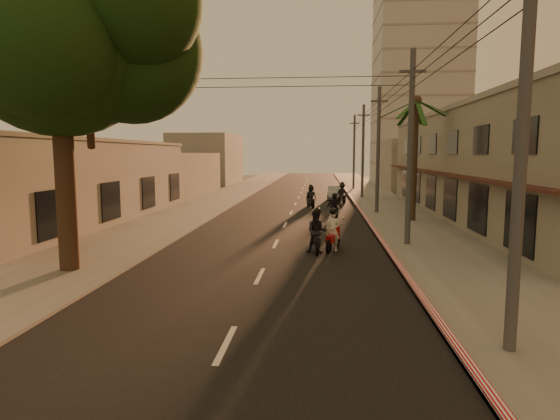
# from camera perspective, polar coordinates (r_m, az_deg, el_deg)

# --- Properties ---
(ground) EXTENTS (160.00, 160.00, 0.00)m
(ground) POSITION_cam_1_polar(r_m,az_deg,el_deg) (14.82, -3.51, -10.08)
(ground) COLOR #383023
(ground) RESTS_ON ground
(road) EXTENTS (10.00, 140.00, 0.02)m
(road) POSITION_cam_1_polar(r_m,az_deg,el_deg) (34.36, 1.36, -0.33)
(road) COLOR black
(road) RESTS_ON ground
(sidewalk_right) EXTENTS (5.00, 140.00, 0.12)m
(sidewalk_right) POSITION_cam_1_polar(r_m,az_deg,el_deg) (34.71, 13.82, -0.37)
(sidewalk_right) COLOR slate
(sidewalk_right) RESTS_ON ground
(sidewalk_left) EXTENTS (5.00, 140.00, 0.12)m
(sidewalk_left) POSITION_cam_1_polar(r_m,az_deg,el_deg) (35.60, -10.77, -0.12)
(sidewalk_left) COLOR slate
(sidewalk_left) RESTS_ON ground
(curb_stripe) EXTENTS (0.20, 60.00, 0.20)m
(curb_stripe) POSITION_cam_1_polar(r_m,az_deg,el_deg) (29.48, 10.70, -1.47)
(curb_stripe) COLOR red
(curb_stripe) RESTS_ON ground
(shophouse_row) EXTENTS (8.80, 34.20, 7.30)m
(shophouse_row) POSITION_cam_1_polar(r_m,az_deg,el_deg) (34.15, 25.32, 5.09)
(shophouse_row) COLOR gray
(shophouse_row) RESTS_ON ground
(left_building) EXTENTS (8.20, 24.20, 5.20)m
(left_building) POSITION_cam_1_polar(r_m,az_deg,el_deg) (32.35, -24.95, 3.19)
(left_building) COLOR gray
(left_building) RESTS_ON ground
(distant_tower) EXTENTS (12.10, 12.10, 28.00)m
(distant_tower) POSITION_cam_1_polar(r_m,az_deg,el_deg) (72.04, 16.51, 14.32)
(distant_tower) COLOR #B7B5B2
(distant_tower) RESTS_ON ground
(broadleaf_tree) EXTENTS (9.60, 8.70, 12.10)m
(broadleaf_tree) POSITION_cam_1_polar(r_m,az_deg,el_deg) (18.83, -24.20, 19.05)
(broadleaf_tree) COLOR black
(broadleaf_tree) RESTS_ON ground
(palm_tree) EXTENTS (5.00, 5.00, 8.20)m
(palm_tree) POSITION_cam_1_polar(r_m,az_deg,el_deg) (30.73, 16.31, 11.89)
(palm_tree) COLOR black
(palm_tree) RESTS_ON ground
(utility_poles) EXTENTS (1.20, 48.26, 9.00)m
(utility_poles) POSITION_cam_1_polar(r_m,az_deg,el_deg) (34.34, 11.95, 10.43)
(utility_poles) COLOR #38383A
(utility_poles) RESTS_ON ground
(filler_right) EXTENTS (8.00, 14.00, 6.00)m
(filler_right) POSITION_cam_1_polar(r_m,az_deg,el_deg) (60.22, 16.37, 5.34)
(filler_right) COLOR gray
(filler_right) RESTS_ON ground
(filler_left_near) EXTENTS (8.00, 14.00, 4.40)m
(filler_left_near) POSITION_cam_1_polar(r_m,az_deg,el_deg) (50.69, -13.66, 4.28)
(filler_left_near) COLOR gray
(filler_left_near) RESTS_ON ground
(filler_left_far) EXTENTS (8.00, 14.00, 7.00)m
(filler_left_far) POSITION_cam_1_polar(r_m,az_deg,el_deg) (67.96, -8.85, 6.10)
(filler_left_far) COLOR gray
(filler_left_far) RESTS_ON ground
(scooter_red) EXTENTS (1.01, 1.92, 1.95)m
(scooter_red) POSITION_cam_1_polar(r_m,az_deg,el_deg) (20.98, 6.46, -2.64)
(scooter_red) COLOR black
(scooter_red) RESTS_ON ground
(scooter_mid_a) EXTENTS (0.94, 2.03, 2.00)m
(scooter_mid_a) POSITION_cam_1_polar(r_m,az_deg,el_deg) (20.45, 4.54, -2.77)
(scooter_mid_a) COLOR black
(scooter_mid_a) RESTS_ON ground
(scooter_mid_b) EXTENTS (1.18, 1.90, 1.88)m
(scooter_mid_b) POSITION_cam_1_polar(r_m,az_deg,el_deg) (29.67, 6.63, 0.11)
(scooter_mid_b) COLOR black
(scooter_mid_b) RESTS_ON ground
(scooter_far_a) EXTENTS (1.20, 1.86, 1.89)m
(scooter_far_a) POSITION_cam_1_polar(r_m,az_deg,el_deg) (37.69, 3.79, 1.59)
(scooter_far_a) COLOR black
(scooter_far_a) RESTS_ON ground
(scooter_far_b) EXTENTS (1.48, 1.88, 1.89)m
(scooter_far_b) POSITION_cam_1_polar(r_m,az_deg,el_deg) (41.52, 7.58, 2.05)
(scooter_far_b) COLOR black
(scooter_far_b) RESTS_ON ground
(parked_car) EXTENTS (2.01, 4.11, 1.28)m
(parked_car) POSITION_cam_1_polar(r_m,az_deg,el_deg) (44.54, 6.78, 2.09)
(parked_car) COLOR #96989E
(parked_car) RESTS_ON ground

